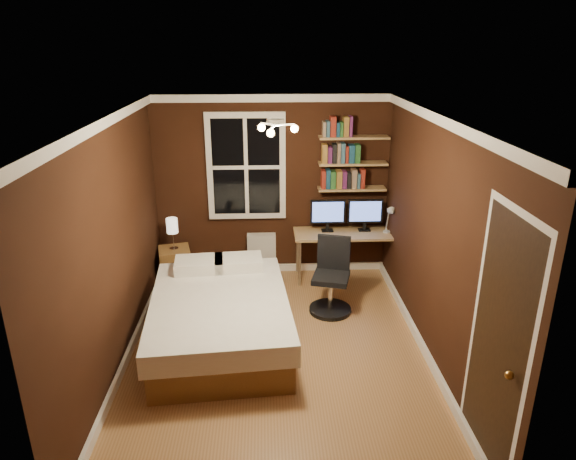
{
  "coord_description": "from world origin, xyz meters",
  "views": [
    {
      "loc": [
        -0.11,
        -4.72,
        3.16
      ],
      "look_at": [
        0.14,
        0.45,
        1.23
      ],
      "focal_mm": 32.0,
      "sensor_mm": 36.0,
      "label": 1
    }
  ],
  "objects_px": {
    "desk": "(346,237)",
    "monitor_left": "(328,216)",
    "bedside_lamp": "(173,234)",
    "office_chair": "(331,284)",
    "monitor_right": "(365,215)",
    "desk_lamp": "(389,219)",
    "bed": "(220,318)",
    "nightstand": "(175,266)",
    "radiator": "(262,254)"
  },
  "relations": [
    {
      "from": "nightstand",
      "to": "radiator",
      "type": "height_order",
      "value": "radiator"
    },
    {
      "from": "desk",
      "to": "monitor_left",
      "type": "distance_m",
      "value": 0.39
    },
    {
      "from": "nightstand",
      "to": "desk",
      "type": "xyz_separation_m",
      "value": [
        2.34,
        0.07,
        0.36
      ]
    },
    {
      "from": "bed",
      "to": "radiator",
      "type": "distance_m",
      "value": 1.81
    },
    {
      "from": "radiator",
      "to": "office_chair",
      "type": "xyz_separation_m",
      "value": [
        0.85,
        -1.1,
        0.05
      ]
    },
    {
      "from": "radiator",
      "to": "desk",
      "type": "bearing_deg",
      "value": -8.62
    },
    {
      "from": "bedside_lamp",
      "to": "monitor_right",
      "type": "relative_size",
      "value": 0.91
    },
    {
      "from": "bed",
      "to": "nightstand",
      "type": "distance_m",
      "value": 1.67
    },
    {
      "from": "bedside_lamp",
      "to": "radiator",
      "type": "bearing_deg",
      "value": 11.99
    },
    {
      "from": "monitor_left",
      "to": "desk_lamp",
      "type": "xyz_separation_m",
      "value": [
        0.81,
        -0.17,
        -0.0
      ]
    },
    {
      "from": "monitor_right",
      "to": "desk_lamp",
      "type": "bearing_deg",
      "value": -30.55
    },
    {
      "from": "radiator",
      "to": "monitor_left",
      "type": "bearing_deg",
      "value": -6.57
    },
    {
      "from": "bed",
      "to": "monitor_left",
      "type": "bearing_deg",
      "value": 45.67
    },
    {
      "from": "bedside_lamp",
      "to": "monitor_right",
      "type": "xyz_separation_m",
      "value": [
        2.61,
        0.15,
        0.18
      ]
    },
    {
      "from": "monitor_right",
      "to": "office_chair",
      "type": "height_order",
      "value": "monitor_right"
    },
    {
      "from": "bedside_lamp",
      "to": "office_chair",
      "type": "distance_m",
      "value": 2.23
    },
    {
      "from": "desk",
      "to": "monitor_left",
      "type": "height_order",
      "value": "monitor_left"
    },
    {
      "from": "nightstand",
      "to": "monitor_right",
      "type": "relative_size",
      "value": 1.05
    },
    {
      "from": "bed",
      "to": "nightstand",
      "type": "xyz_separation_m",
      "value": [
        -0.73,
        1.5,
        -0.04
      ]
    },
    {
      "from": "bed",
      "to": "office_chair",
      "type": "relative_size",
      "value": 2.29
    },
    {
      "from": "bed",
      "to": "bedside_lamp",
      "type": "bearing_deg",
      "value": 111.17
    },
    {
      "from": "desk",
      "to": "monitor_right",
      "type": "bearing_deg",
      "value": 15.0
    },
    {
      "from": "monitor_right",
      "to": "desk",
      "type": "bearing_deg",
      "value": -165.0
    },
    {
      "from": "bedside_lamp",
      "to": "monitor_left",
      "type": "bearing_deg",
      "value": 3.96
    },
    {
      "from": "radiator",
      "to": "monitor_right",
      "type": "height_order",
      "value": "monitor_right"
    },
    {
      "from": "radiator",
      "to": "nightstand",
      "type": "bearing_deg",
      "value": -168.01
    },
    {
      "from": "monitor_left",
      "to": "desk",
      "type": "bearing_deg",
      "value": -15.93
    },
    {
      "from": "desk",
      "to": "nightstand",
      "type": "bearing_deg",
      "value": -178.19
    },
    {
      "from": "nightstand",
      "to": "office_chair",
      "type": "distance_m",
      "value": 2.2
    },
    {
      "from": "desk",
      "to": "desk_lamp",
      "type": "distance_m",
      "value": 0.64
    },
    {
      "from": "bed",
      "to": "desk_lamp",
      "type": "bearing_deg",
      "value": 29.44
    },
    {
      "from": "desk_lamp",
      "to": "office_chair",
      "type": "height_order",
      "value": "desk_lamp"
    },
    {
      "from": "desk_lamp",
      "to": "monitor_right",
      "type": "bearing_deg",
      "value": 149.45
    },
    {
      "from": "monitor_left",
      "to": "bed",
      "type": "bearing_deg",
      "value": -129.61
    },
    {
      "from": "monitor_left",
      "to": "office_chair",
      "type": "bearing_deg",
      "value": -93.51
    },
    {
      "from": "desk",
      "to": "office_chair",
      "type": "bearing_deg",
      "value": -108.58
    },
    {
      "from": "bed",
      "to": "bedside_lamp",
      "type": "relative_size",
      "value": 4.92
    },
    {
      "from": "monitor_right",
      "to": "desk_lamp",
      "type": "relative_size",
      "value": 1.09
    },
    {
      "from": "monitor_left",
      "to": "bedside_lamp",
      "type": "bearing_deg",
      "value": -176.04
    },
    {
      "from": "desk",
      "to": "monitor_right",
      "type": "height_order",
      "value": "monitor_right"
    },
    {
      "from": "bed",
      "to": "monitor_right",
      "type": "relative_size",
      "value": 4.46
    },
    {
      "from": "monitor_right",
      "to": "office_chair",
      "type": "distance_m",
      "value": 1.27
    },
    {
      "from": "office_chair",
      "to": "bedside_lamp",
      "type": "bearing_deg",
      "value": 172.74
    },
    {
      "from": "nightstand",
      "to": "radiator",
      "type": "xyz_separation_m",
      "value": [
        1.18,
        0.25,
        0.05
      ]
    },
    {
      "from": "nightstand",
      "to": "bedside_lamp",
      "type": "height_order",
      "value": "bedside_lamp"
    },
    {
      "from": "bedside_lamp",
      "to": "desk",
      "type": "distance_m",
      "value": 2.35
    },
    {
      "from": "bed",
      "to": "office_chair",
      "type": "xyz_separation_m",
      "value": [
        1.3,
        0.66,
        0.05
      ]
    },
    {
      "from": "bedside_lamp",
      "to": "monitor_right",
      "type": "height_order",
      "value": "monitor_right"
    },
    {
      "from": "monitor_right",
      "to": "desk_lamp",
      "type": "height_order",
      "value": "monitor_right"
    },
    {
      "from": "nightstand",
      "to": "office_chair",
      "type": "height_order",
      "value": "office_chair"
    }
  ]
}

